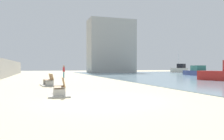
{
  "coord_description": "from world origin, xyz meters",
  "views": [
    {
      "loc": [
        -2.77,
        -9.87,
        1.55
      ],
      "look_at": [
        4.34,
        11.83,
        1.21
      ],
      "focal_mm": 35.8,
      "sensor_mm": 36.0,
      "label": 1
    }
  ],
  "objects_px": {
    "bench_far": "(49,83)",
    "boat_outer": "(196,72)",
    "bench_near": "(60,91)",
    "boat_distant": "(180,69)",
    "person_walking": "(64,71)"
  },
  "relations": [
    {
      "from": "bench_far",
      "to": "boat_outer",
      "type": "xyz_separation_m",
      "value": [
        25.42,
        13.74,
        0.44
      ]
    },
    {
      "from": "bench_near",
      "to": "bench_far",
      "type": "bearing_deg",
      "value": 92.69
    },
    {
      "from": "boat_outer",
      "to": "boat_distant",
      "type": "height_order",
      "value": "boat_distant"
    },
    {
      "from": "bench_far",
      "to": "person_walking",
      "type": "bearing_deg",
      "value": 78.39
    },
    {
      "from": "bench_near",
      "to": "person_walking",
      "type": "height_order",
      "value": "person_walking"
    },
    {
      "from": "bench_near",
      "to": "bench_far",
      "type": "height_order",
      "value": "same"
    },
    {
      "from": "bench_far",
      "to": "person_walking",
      "type": "xyz_separation_m",
      "value": [
        2.45,
        11.95,
        0.79
      ]
    },
    {
      "from": "bench_near",
      "to": "boat_outer",
      "type": "distance_m",
      "value": 32.32
    },
    {
      "from": "bench_far",
      "to": "boat_distant",
      "type": "relative_size",
      "value": 0.39
    },
    {
      "from": "person_walking",
      "to": "boat_outer",
      "type": "xyz_separation_m",
      "value": [
        22.97,
        1.79,
        -0.35
      ]
    },
    {
      "from": "person_walking",
      "to": "boat_distant",
      "type": "xyz_separation_m",
      "value": [
        32.47,
        20.17,
        -0.12
      ]
    },
    {
      "from": "person_walking",
      "to": "boat_distant",
      "type": "distance_m",
      "value": 38.22
    },
    {
      "from": "bench_near",
      "to": "boat_outer",
      "type": "relative_size",
      "value": 0.34
    },
    {
      "from": "bench_near",
      "to": "person_walking",
      "type": "distance_m",
      "value": 18.69
    },
    {
      "from": "bench_far",
      "to": "boat_outer",
      "type": "relative_size",
      "value": 0.35
    }
  ]
}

